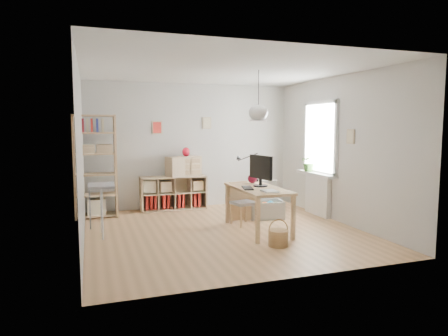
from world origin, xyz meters
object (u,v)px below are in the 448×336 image
object	(u,v)px
cube_shelf	(172,195)
drawer_chest	(184,166)
desk	(258,193)
tall_bookshelf	(95,162)
storage_chest	(265,206)
chair	(242,200)
monitor	(261,169)

from	to	relation	value
cube_shelf	drawer_chest	size ratio (longest dim) A/B	1.93
desk	tall_bookshelf	distance (m)	3.27
tall_bookshelf	drawer_chest	xyz separation A→B (m)	(1.81, 0.24, -0.16)
cube_shelf	storage_chest	xyz separation A→B (m)	(1.57, -1.33, -0.07)
desk	storage_chest	xyz separation A→B (m)	(0.55, 0.90, -0.43)
cube_shelf	storage_chest	size ratio (longest dim) A/B	1.68
tall_bookshelf	drawer_chest	size ratio (longest dim) A/B	2.76
drawer_chest	storage_chest	bearing A→B (deg)	-62.00
chair	tall_bookshelf	bearing A→B (deg)	137.79
cube_shelf	drawer_chest	xyz separation A→B (m)	(0.24, -0.04, 0.63)
desk	chair	xyz separation A→B (m)	(-0.08, 0.53, -0.22)
chair	drawer_chest	world-z (taller)	drawer_chest
desk	drawer_chest	world-z (taller)	drawer_chest
storage_chest	desk	bearing A→B (deg)	-112.93
chair	monitor	distance (m)	0.77
desk	cube_shelf	bearing A→B (deg)	114.61
tall_bookshelf	storage_chest	distance (m)	3.42
monitor	storage_chest	bearing A→B (deg)	50.39
monitor	tall_bookshelf	bearing A→B (deg)	134.97
cube_shelf	storage_chest	world-z (taller)	cube_shelf
tall_bookshelf	chair	bearing A→B (deg)	-29.62
drawer_chest	tall_bookshelf	bearing A→B (deg)	169.79
desk	chair	size ratio (longest dim) A/B	1.95
drawer_chest	chair	bearing A→B (deg)	-85.06
tall_bookshelf	storage_chest	size ratio (longest dim) A/B	2.40
cube_shelf	monitor	size ratio (longest dim) A/B	2.28
monitor	drawer_chest	world-z (taller)	monitor
cube_shelf	chair	bearing A→B (deg)	-61.13
chair	storage_chest	distance (m)	0.76
chair	drawer_chest	distance (m)	1.87
cube_shelf	chair	xyz separation A→B (m)	(0.94, -1.71, 0.14)
cube_shelf	drawer_chest	distance (m)	0.68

